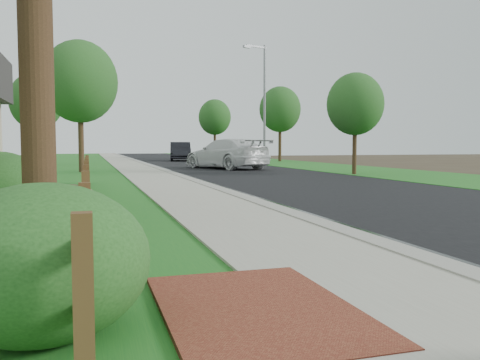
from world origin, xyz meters
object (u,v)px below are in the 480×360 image
object	(u,v)px
dark_car_mid	(226,154)
ranch_fence	(87,185)
streetlight	(263,98)
white_suv	(226,154)

from	to	relation	value
dark_car_mid	ranch_fence	bearing A→B (deg)	84.97
dark_car_mid	streetlight	distance (m)	6.73
white_suv	streetlight	size ratio (longest dim) A/B	0.73
streetlight	white_suv	bearing A→B (deg)	-129.96
ranch_fence	streetlight	distance (m)	26.60
dark_car_mid	streetlight	size ratio (longest dim) A/B	0.46
ranch_fence	white_suv	size ratio (longest dim) A/B	2.71
ranch_fence	streetlight	size ratio (longest dim) A/B	1.97
white_suv	dark_car_mid	bearing A→B (deg)	-127.14
ranch_fence	dark_car_mid	size ratio (longest dim) A/B	4.24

